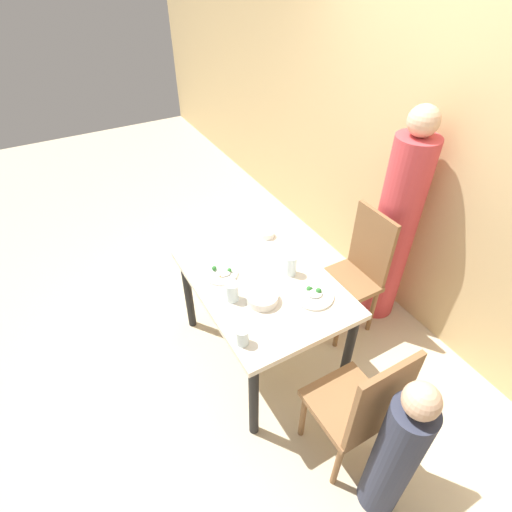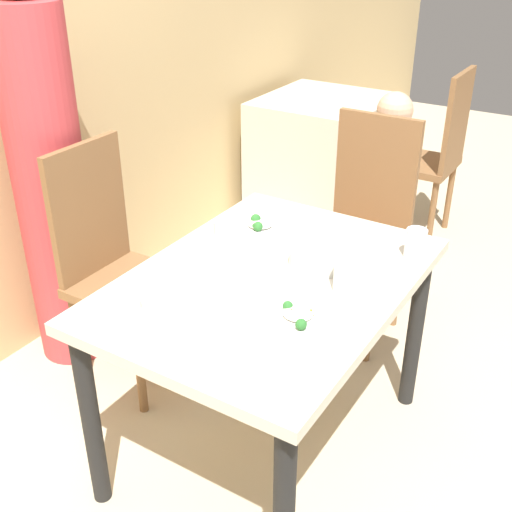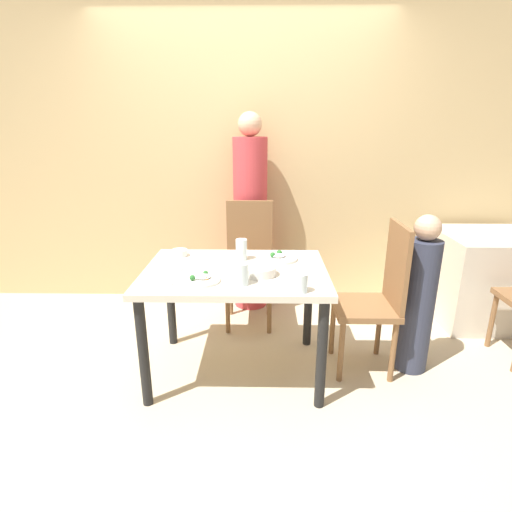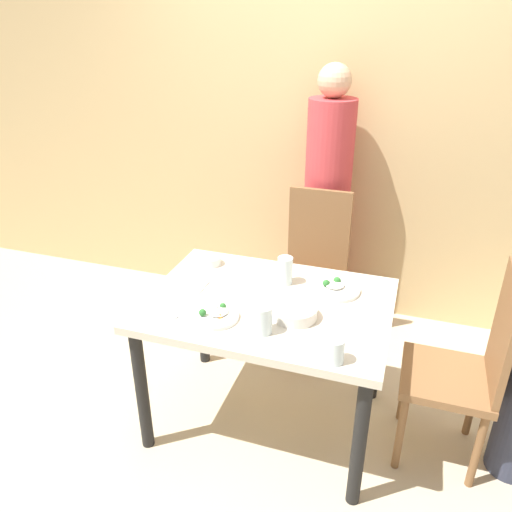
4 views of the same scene
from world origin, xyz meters
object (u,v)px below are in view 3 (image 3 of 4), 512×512
at_px(glass_water_tall, 241,250).
at_px(person_adult, 250,220).
at_px(chair_adult_spot, 249,260).
at_px(plate_rice_adult, 201,279).
at_px(person_child, 418,300).
at_px(chair_child_spot, 377,295).
at_px(bowl_curry, 260,270).

bearing_deg(glass_water_tall, person_adult, 87.89).
height_order(chair_adult_spot, plate_rice_adult, chair_adult_spot).
bearing_deg(chair_adult_spot, person_adult, 90.00).
relative_size(person_adult, glass_water_tall, 12.06).
bearing_deg(plate_rice_adult, chair_adult_spot, 75.87).
distance_m(person_child, glass_water_tall, 1.20).
xyz_separation_m(chair_adult_spot, chair_child_spot, (0.86, -0.70, 0.00)).
height_order(chair_adult_spot, bowl_curry, chair_adult_spot).
height_order(chair_adult_spot, chair_child_spot, same).
bearing_deg(plate_rice_adult, person_adult, 79.18).
relative_size(person_child, plate_rice_adult, 4.83).
xyz_separation_m(person_adult, plate_rice_adult, (-0.24, -1.28, -0.06)).
xyz_separation_m(chair_child_spot, plate_rice_adult, (-1.10, -0.27, 0.21)).
xyz_separation_m(plate_rice_adult, glass_water_tall, (0.21, 0.40, 0.06)).
bearing_deg(chair_child_spot, plate_rice_adult, -76.24).
bearing_deg(plate_rice_adult, chair_child_spot, 13.76).
xyz_separation_m(chair_child_spot, bowl_curry, (-0.76, -0.16, 0.23)).
distance_m(chair_adult_spot, bowl_curry, 0.89).
bearing_deg(person_adult, person_child, -41.92).
height_order(bowl_curry, plate_rice_adult, bowl_curry).
bearing_deg(chair_child_spot, glass_water_tall, -98.54).
bearing_deg(plate_rice_adult, glass_water_tall, 62.21).
height_order(person_child, plate_rice_adult, person_child).
xyz_separation_m(person_adult, person_child, (1.13, -1.01, -0.29)).
height_order(bowl_curry, glass_water_tall, glass_water_tall).
distance_m(person_adult, plate_rice_adult, 1.30).
relative_size(bowl_curry, plate_rice_adult, 0.88).
bearing_deg(chair_adult_spot, glass_water_tall, -93.25).
height_order(plate_rice_adult, glass_water_tall, glass_water_tall).
relative_size(person_adult, plate_rice_adult, 7.67).
xyz_separation_m(chair_adult_spot, bowl_curry, (0.09, -0.86, 0.23)).
bearing_deg(person_adult, glass_water_tall, -92.11).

